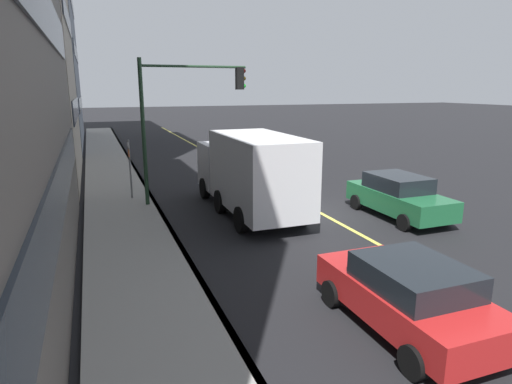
{
  "coord_description": "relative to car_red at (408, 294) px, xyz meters",
  "views": [
    {
      "loc": [
        -14.72,
        8.17,
        4.81
      ],
      "look_at": [
        -1.29,
        3.13,
        1.37
      ],
      "focal_mm": 30.74,
      "sensor_mm": 36.0,
      "label": 1
    }
  ],
  "objects": [
    {
      "name": "curb_edge",
      "position": [
        8.25,
        3.44,
        -0.7
      ],
      "size": [
        80.0,
        0.16,
        0.15
      ],
      "primitive_type": "cube",
      "color": "slate",
      "rests_on": "ground"
    },
    {
      "name": "truck_white",
      "position": [
        9.15,
        0.04,
        0.89
      ],
      "size": [
        7.4,
        2.54,
        3.12
      ],
      "color": "silver",
      "rests_on": "ground"
    },
    {
      "name": "ground",
      "position": [
        8.25,
        -2.48,
        -0.77
      ],
      "size": [
        200.0,
        200.0,
        0.0
      ],
      "primitive_type": "plane",
      "color": "black"
    },
    {
      "name": "car_green",
      "position": [
        6.67,
        -5.0,
        0.05
      ],
      "size": [
        4.46,
        1.98,
        1.6
      ],
      "color": "#1E6038",
      "rests_on": "ground"
    },
    {
      "name": "street_sign_post",
      "position": [
        12.6,
        4.26,
        0.8
      ],
      "size": [
        0.6,
        0.08,
        2.66
      ],
      "color": "slate",
      "rests_on": "ground"
    },
    {
      "name": "traffic_light_mast",
      "position": [
        11.31,
        2.13,
        3.3
      ],
      "size": [
        0.28,
        4.37,
        5.91
      ],
      "color": "#1E3823",
      "rests_on": "ground"
    },
    {
      "name": "car_red",
      "position": [
        0.0,
        0.0,
        0.0
      ],
      "size": [
        4.09,
        2.05,
        1.48
      ],
      "color": "red",
      "rests_on": "ground"
    },
    {
      "name": "lane_stripe_center",
      "position": [
        8.25,
        -2.48,
        -0.77
      ],
      "size": [
        80.0,
        0.16,
        0.01
      ],
      "primitive_type": "cube",
      "color": "#D8CC4C",
      "rests_on": "ground"
    },
    {
      "name": "sidewalk_slab",
      "position": [
        8.25,
        4.77,
        -0.7
      ],
      "size": [
        80.0,
        2.83,
        0.15
      ],
      "primitive_type": "cube",
      "color": "gray",
      "rests_on": "ground"
    }
  ]
}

